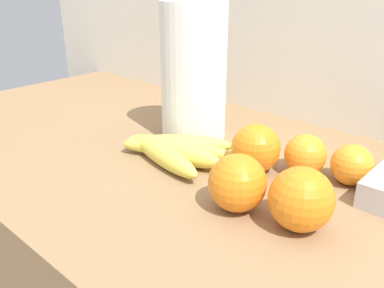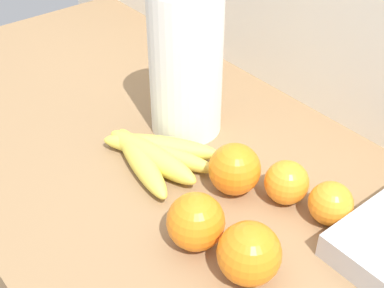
% 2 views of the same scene
% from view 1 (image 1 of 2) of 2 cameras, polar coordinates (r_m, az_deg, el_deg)
% --- Properties ---
extents(wall_back, '(2.21, 0.06, 1.30)m').
position_cam_1_polar(wall_back, '(1.04, 21.88, -13.57)').
color(wall_back, silver).
rests_on(wall_back, ground).
extents(banana_bunch, '(0.20, 0.17, 0.04)m').
position_cam_1_polar(banana_bunch, '(0.71, -2.67, -0.80)').
color(banana_bunch, '#E7D24C').
rests_on(banana_bunch, counter).
extents(orange_center, '(0.08, 0.08, 0.08)m').
position_cam_1_polar(orange_center, '(0.56, 6.40, -5.44)').
color(orange_center, orange).
rests_on(orange_center, counter).
extents(orange_far_right, '(0.07, 0.07, 0.07)m').
position_cam_1_polar(orange_far_right, '(0.68, 15.65, -1.45)').
color(orange_far_right, orange).
rests_on(orange_far_right, counter).
extents(orange_back_left, '(0.06, 0.06, 0.06)m').
position_cam_1_polar(orange_back_left, '(0.67, 21.58, -2.72)').
color(orange_back_left, orange).
rests_on(orange_back_left, counter).
extents(orange_front, '(0.08, 0.08, 0.08)m').
position_cam_1_polar(orange_front, '(0.53, 15.09, -7.51)').
color(orange_front, orange).
rests_on(orange_front, counter).
extents(orange_right, '(0.08, 0.08, 0.08)m').
position_cam_1_polar(orange_right, '(0.67, 8.93, -0.58)').
color(orange_right, orange).
rests_on(orange_right, counter).
extents(paper_towel_roll, '(0.12, 0.12, 0.29)m').
position_cam_1_polar(paper_towel_roll, '(0.78, 0.24, 10.06)').
color(paper_towel_roll, white).
rests_on(paper_towel_roll, counter).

